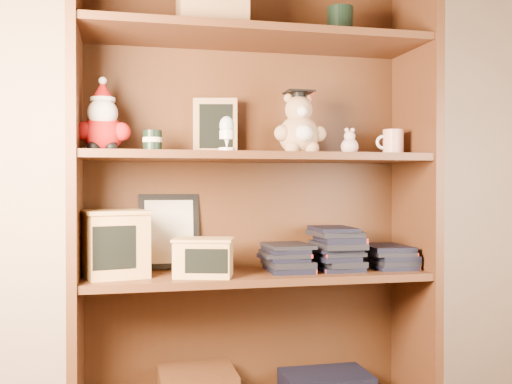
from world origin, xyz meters
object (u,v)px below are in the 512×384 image
at_px(bookcase, 252,204).
at_px(treats_box, 115,243).
at_px(grad_teddy_bear, 299,129).
at_px(teacher_mug, 393,142).

distance_m(bookcase, treats_box, 0.48).
bearing_deg(treats_box, grad_teddy_bear, -0.54).
xyz_separation_m(grad_teddy_bear, teacher_mug, (0.35, 0.01, -0.04)).
distance_m(grad_teddy_bear, treats_box, 0.72).
distance_m(bookcase, teacher_mug, 0.55).
bearing_deg(teacher_mug, grad_teddy_bear, -178.90).
height_order(bookcase, grad_teddy_bear, bookcase).
xyz_separation_m(grad_teddy_bear, treats_box, (-0.61, 0.01, -0.38)).
height_order(grad_teddy_bear, treats_box, grad_teddy_bear).
xyz_separation_m(bookcase, teacher_mug, (0.50, -0.05, 0.22)).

